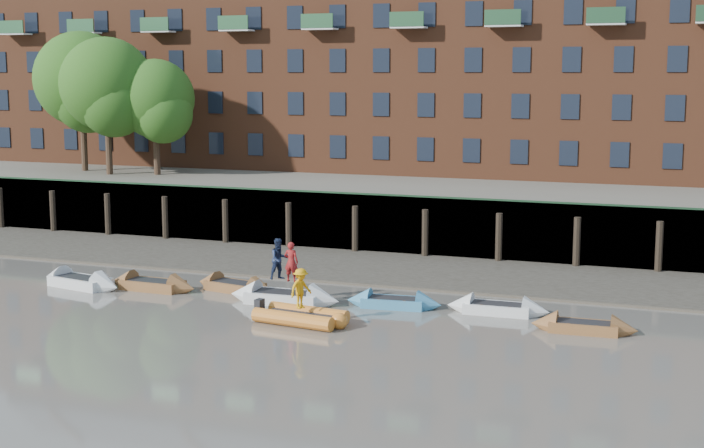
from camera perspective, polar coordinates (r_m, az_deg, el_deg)
The scene contains 18 objects.
ground at distance 32.22m, azimuth -3.29°, elevation -8.96°, with size 220.00×220.00×0.00m, color #625D55.
foreshore at distance 48.71m, azimuth 5.28°, elevation -2.87°, with size 110.00×8.00×0.50m, color #3D382F.
mud_band at distance 45.51m, azimuth 4.15°, elevation -3.69°, with size 110.00×1.60×0.10m, color #4C4336.
river_wall at distance 52.59m, azimuth 6.56°, elevation -0.26°, with size 110.00×1.23×3.30m.
bank_terrace at distance 65.77m, azimuth 9.43°, elevation 1.50°, with size 110.00×28.00×3.20m, color #5E594D.
apartment_terrace at distance 66.30m, azimuth 9.85°, elevation 11.27°, with size 80.60×15.56×20.98m.
tree_cluster at distance 67.22m, azimuth -14.12°, elevation 7.84°, with size 11.76×7.74×9.40m.
rowboat_0 at distance 47.09m, azimuth -15.51°, elevation -3.26°, with size 4.86×2.28×1.36m.
rowboat_1 at distance 45.72m, azimuth -11.53°, elevation -3.49°, with size 4.48×1.43×1.29m.
rowboat_2 at distance 44.86m, azimuth -6.81°, elevation -3.62°, with size 4.38×2.04×1.23m.
rowboat_3 at distance 42.31m, azimuth -3.97°, elevation -4.29°, with size 5.05×1.67×1.45m.
rowboat_4 at distance 41.54m, azimuth 2.44°, elevation -4.58°, with size 4.18×1.58×1.19m.
rowboat_5 at distance 40.88m, azimuth 8.47°, elevation -4.88°, with size 4.27×1.35×1.23m.
rowboat_6 at distance 38.64m, azimuth 13.34°, elevation -5.85°, with size 4.07×1.34×1.17m.
rib_tender at distance 38.89m, azimuth -2.81°, elevation -5.40°, with size 3.92×2.26×0.66m.
person_rower_a at distance 41.88m, azimuth -3.56°, elevation -2.21°, with size 0.63×0.41×1.72m, color maroon.
person_rower_b at distance 42.35m, azimuth -4.26°, elevation -2.04°, with size 0.87×0.68×1.79m, color #19233F.
person_rib_crew at distance 38.65m, azimuth -3.00°, elevation -3.76°, with size 1.03×0.59×1.60m, color orange.
Camera 1 is at (12.44, -28.06, 9.82)m, focal length 50.00 mm.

